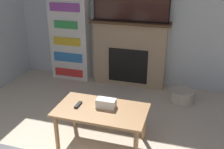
% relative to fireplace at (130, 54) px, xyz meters
% --- Properties ---
extents(wall_back, '(5.49, 0.06, 2.70)m').
position_rel_fireplace_xyz_m(wall_back, '(0.16, 0.14, 0.79)').
color(wall_back, silver).
rests_on(wall_back, ground_plane).
extents(fireplace, '(1.33, 0.28, 1.12)m').
position_rel_fireplace_xyz_m(fireplace, '(0.00, 0.00, 0.00)').
color(fireplace, tan).
rests_on(fireplace, ground_plane).
extents(coffee_table, '(1.04, 0.59, 0.46)m').
position_rel_fireplace_xyz_m(coffee_table, '(0.09, -1.74, -0.16)').
color(coffee_table, '#A87A4C').
rests_on(coffee_table, ground_plane).
extents(tissue_box, '(0.22, 0.12, 0.10)m').
position_rel_fireplace_xyz_m(tissue_box, '(0.13, -1.68, -0.05)').
color(tissue_box, white).
rests_on(tissue_box, coffee_table).
extents(remote_control, '(0.04, 0.15, 0.02)m').
position_rel_fireplace_xyz_m(remote_control, '(-0.19, -1.75, -0.09)').
color(remote_control, black).
rests_on(remote_control, coffee_table).
extents(bookshelf, '(0.70, 0.29, 1.46)m').
position_rel_fireplace_xyz_m(bookshelf, '(-1.09, -0.02, 0.17)').
color(bookshelf, white).
rests_on(bookshelf, ground_plane).
extents(storage_basket, '(0.36, 0.36, 0.20)m').
position_rel_fireplace_xyz_m(storage_basket, '(0.95, -0.42, -0.46)').
color(storage_basket, '#BCB29E').
rests_on(storage_basket, ground_plane).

